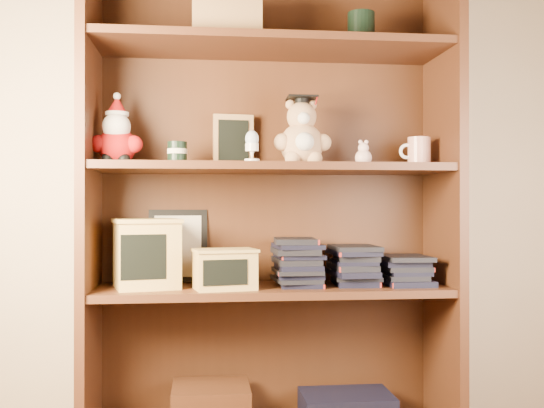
{
  "coord_description": "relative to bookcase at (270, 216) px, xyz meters",
  "views": [
    {
      "loc": [
        -0.12,
        -0.77,
        0.81
      ],
      "look_at": [
        0.11,
        1.3,
        0.82
      ],
      "focal_mm": 42.0,
      "sensor_mm": 36.0,
      "label": 1
    }
  ],
  "objects": [
    {
      "name": "grad_teddy_bear",
      "position": [
        0.1,
        -0.06,
        0.26
      ],
      "size": [
        0.19,
        0.16,
        0.23
      ],
      "color": "tan",
      "rests_on": "shelf_upper"
    },
    {
      "name": "teachers_tin",
      "position": [
        -0.31,
        -0.05,
        0.21
      ],
      "size": [
        0.06,
        0.06,
        0.07
      ],
      "color": "black",
      "rests_on": "shelf_upper"
    },
    {
      "name": "shelf_upper",
      "position": [
        0.0,
        -0.05,
        0.16
      ],
      "size": [
        1.14,
        0.33,
        0.02
      ],
      "color": "#492614",
      "rests_on": "ground"
    },
    {
      "name": "teacher_mug",
      "position": [
        0.5,
        -0.05,
        0.22
      ],
      "size": [
        0.11,
        0.08,
        0.1
      ],
      "color": "silver",
      "rests_on": "shelf_upper"
    },
    {
      "name": "shelf_lower",
      "position": [
        0.0,
        -0.05,
        -0.24
      ],
      "size": [
        1.14,
        0.33,
        0.02
      ],
      "color": "#492614",
      "rests_on": "ground"
    },
    {
      "name": "book_stack_mid",
      "position": [
        0.28,
        -0.05,
        -0.16
      ],
      "size": [
        0.14,
        0.2,
        0.13
      ],
      "color": "black",
      "rests_on": "shelf_lower"
    },
    {
      "name": "pink_figurine",
      "position": [
        0.31,
        -0.05,
        0.2
      ],
      "size": [
        0.06,
        0.06,
        0.09
      ],
      "color": "beige",
      "rests_on": "shelf_upper"
    },
    {
      "name": "santa_plush",
      "position": [
        -0.5,
        -0.06,
        0.26
      ],
      "size": [
        0.17,
        0.12,
        0.24
      ],
      "color": "#A50F0F",
      "rests_on": "shelf_upper"
    },
    {
      "name": "book_stack_left",
      "position": [
        0.09,
        -0.05,
        -0.15
      ],
      "size": [
        0.14,
        0.2,
        0.16
      ],
      "color": "black",
      "rests_on": "shelf_lower"
    },
    {
      "name": "book_stack_right",
      "position": [
        0.46,
        -0.05,
        -0.18
      ],
      "size": [
        0.14,
        0.2,
        0.1
      ],
      "color": "black",
      "rests_on": "shelf_lower"
    },
    {
      "name": "pencils_box",
      "position": [
        -0.16,
        -0.12,
        -0.16
      ],
      "size": [
        0.22,
        0.17,
        0.13
      ],
      "color": "tan",
      "rests_on": "shelf_lower"
    },
    {
      "name": "chalkboard_plaque",
      "position": [
        -0.12,
        0.06,
        0.26
      ],
      "size": [
        0.14,
        0.08,
        0.18
      ],
      "color": "#9E7547",
      "rests_on": "shelf_upper"
    },
    {
      "name": "certificate_frame",
      "position": [
        -0.31,
        0.09,
        -0.1
      ],
      "size": [
        0.2,
        0.05,
        0.25
      ],
      "color": "black",
      "rests_on": "shelf_lower"
    },
    {
      "name": "egg_cup",
      "position": [
        -0.07,
        -0.13,
        0.23
      ],
      "size": [
        0.05,
        0.05,
        0.1
      ],
      "color": "white",
      "rests_on": "shelf_upper"
    },
    {
      "name": "treats_box",
      "position": [
        -0.4,
        -0.05,
        -0.12
      ],
      "size": [
        0.24,
        0.24,
        0.22
      ],
      "color": "tan",
      "rests_on": "shelf_lower"
    },
    {
      "name": "bookcase",
      "position": [
        0.0,
        0.0,
        0.0
      ],
      "size": [
        1.2,
        0.35,
        1.6
      ],
      "color": "#492614",
      "rests_on": "ground"
    }
  ]
}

